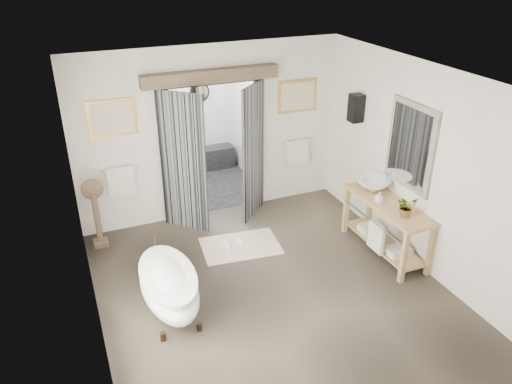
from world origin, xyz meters
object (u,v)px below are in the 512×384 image
(rug, at_px, (240,246))
(clawfoot_tub, at_px, (169,285))
(basin, at_px, (373,185))
(vanity, at_px, (385,224))

(rug, bearing_deg, clawfoot_tub, -143.19)
(clawfoot_tub, bearing_deg, basin, 8.39)
(vanity, xyz_separation_m, basin, (0.04, 0.46, 0.44))
(vanity, xyz_separation_m, rug, (-1.95, 0.99, -0.50))
(rug, height_order, basin, basin)
(basin, bearing_deg, rug, 170.48)
(clawfoot_tub, xyz_separation_m, vanity, (3.32, 0.04, 0.14))
(vanity, relative_size, basin, 2.99)
(vanity, distance_m, rug, 2.24)
(clawfoot_tub, relative_size, basin, 2.87)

